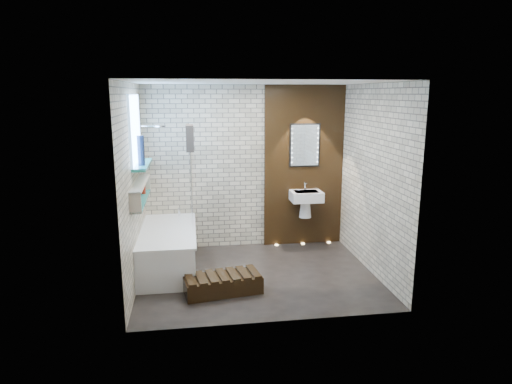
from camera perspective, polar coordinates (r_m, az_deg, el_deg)
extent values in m
plane|color=black|center=(6.31, 0.20, -10.55)|extent=(3.20, 3.20, 0.00)
cube|color=gray|center=(7.19, -1.33, 3.12)|extent=(3.20, 0.04, 2.60)
cube|color=gray|center=(4.67, 2.58, -2.00)|extent=(3.20, 0.04, 2.60)
cube|color=gray|center=(5.90, -15.34, 0.63)|extent=(0.04, 2.60, 2.60)
cube|color=gray|center=(6.35, 14.63, 1.48)|extent=(0.04, 2.60, 2.60)
plane|color=white|center=(5.81, 0.22, 13.79)|extent=(3.20, 3.20, 0.00)
cube|color=black|center=(7.33, 6.09, 3.24)|extent=(1.30, 0.06, 2.60)
cube|color=#7FADE0|center=(6.15, -15.19, 7.69)|extent=(0.03, 1.00, 0.90)
cube|color=#227E78|center=(6.20, -14.26, 3.39)|extent=(0.18, 1.00, 0.04)
cube|color=#227E78|center=(6.09, -14.40, -1.05)|extent=(0.14, 1.30, 0.03)
cube|color=#B2A899|center=(6.04, -14.52, 1.07)|extent=(0.14, 1.30, 0.03)
cube|color=#B2A899|center=(5.45, -15.14, -1.42)|extent=(0.14, 0.03, 0.26)
cube|color=#B2A899|center=(6.68, -13.91, 1.17)|extent=(0.14, 0.03, 0.26)
cube|color=white|center=(6.58, -11.10, -7.24)|extent=(0.75, 1.70, 0.55)
cube|color=white|center=(6.49, -11.20, -4.83)|extent=(0.79, 1.74, 0.03)
cylinder|color=silver|center=(7.16, -9.76, -2.50)|extent=(0.04, 0.04, 0.12)
cube|color=white|center=(6.74, -8.27, 2.19)|extent=(0.01, 0.78, 1.40)
cube|color=#292421|center=(6.40, -8.42, 6.81)|extent=(0.11, 0.28, 0.37)
cylinder|color=silver|center=(6.72, -12.17, 8.21)|extent=(0.18, 0.18, 0.02)
cube|color=white|center=(7.22, 6.42, -0.55)|extent=(0.50, 0.36, 0.16)
cone|color=white|center=(7.32, 6.28, -2.14)|extent=(0.20, 0.20, 0.28)
cylinder|color=silver|center=(7.28, 6.25, 0.78)|extent=(0.03, 0.03, 0.14)
cube|color=black|center=(7.25, 6.23, 5.93)|extent=(0.50, 0.02, 0.70)
cube|color=silver|center=(7.24, 6.25, 5.92)|extent=(0.45, 0.01, 0.65)
cube|color=black|center=(5.79, -4.28, -11.63)|extent=(1.01, 0.57, 0.21)
cylinder|color=#9B5017|center=(5.79, -14.72, -1.05)|extent=(0.05, 0.05, 0.11)
cylinder|color=maroon|center=(5.66, -14.87, -1.20)|extent=(0.06, 0.06, 0.14)
cylinder|color=maroon|center=(6.40, -14.14, 0.43)|extent=(0.06, 0.06, 0.15)
cylinder|color=#131E36|center=(5.99, -14.44, 5.14)|extent=(0.09, 0.09, 0.39)
cylinder|color=#FFD899|center=(7.49, 2.64, -6.74)|extent=(0.06, 0.06, 0.01)
cylinder|color=#FFD899|center=(7.58, 6.00, -6.54)|extent=(0.06, 0.06, 0.01)
cylinder|color=#FFD899|center=(7.70, 9.27, -6.34)|extent=(0.06, 0.06, 0.01)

